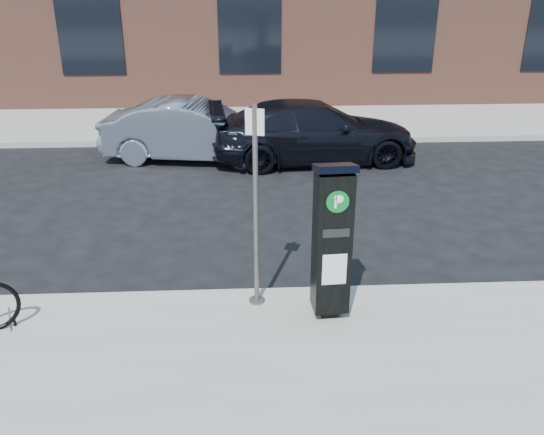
{
  "coord_description": "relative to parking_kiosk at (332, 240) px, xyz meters",
  "views": [
    {
      "loc": [
        -0.27,
        -7.11,
        4.33
      ],
      "look_at": [
        0.12,
        0.5,
        1.05
      ],
      "focal_mm": 38.0,
      "sensor_mm": 36.0,
      "label": 1
    }
  ],
  "objects": [
    {
      "name": "parking_kiosk",
      "position": [
        0.0,
        0.0,
        0.0
      ],
      "size": [
        0.52,
        0.46,
        2.11
      ],
      "rotation": [
        0.0,
        0.0,
        0.07
      ],
      "color": "black",
      "rests_on": "sidewalk_near"
    },
    {
      "name": "ground",
      "position": [
        -0.81,
        0.67,
        -1.23
      ],
      "size": [
        120.0,
        120.0,
        0.0
      ],
      "primitive_type": "plane",
      "color": "black",
      "rests_on": "ground"
    },
    {
      "name": "curb_far",
      "position": [
        -0.81,
        8.69,
        -1.16
      ],
      "size": [
        60.0,
        0.12,
        0.16
      ],
      "primitive_type": "cube",
      "color": "#9E9B93",
      "rests_on": "ground"
    },
    {
      "name": "sidewalk_far",
      "position": [
        -0.81,
        14.67,
        -1.16
      ],
      "size": [
        60.0,
        12.0,
        0.15
      ],
      "primitive_type": "cube",
      "color": "gray",
      "rests_on": "ground"
    },
    {
      "name": "car_silver",
      "position": [
        -2.27,
        7.41,
        -0.5
      ],
      "size": [
        4.61,
        2.15,
        1.46
      ],
      "primitive_type": "imported",
      "rotation": [
        0.0,
        0.0,
        1.43
      ],
      "color": "gray",
      "rests_on": "ground"
    },
    {
      "name": "curb_near",
      "position": [
        -0.81,
        0.65,
        -1.16
      ],
      "size": [
        60.0,
        0.12,
        0.16
      ],
      "primitive_type": "cube",
      "color": "#9E9B93",
      "rests_on": "ground"
    },
    {
      "name": "sign_pole",
      "position": [
        -0.94,
        0.37,
        0.27
      ],
      "size": [
        0.23,
        0.22,
        2.72
      ],
      "rotation": [
        0.0,
        0.0,
        -0.33
      ],
      "color": "#5F5A54",
      "rests_on": "sidewalk_near"
    },
    {
      "name": "car_dark",
      "position": [
        0.64,
        7.15,
        -0.5
      ],
      "size": [
        5.19,
        2.46,
        1.46
      ],
      "primitive_type": "imported",
      "rotation": [
        0.0,
        0.0,
        1.65
      ],
      "color": "black",
      "rests_on": "ground"
    }
  ]
}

